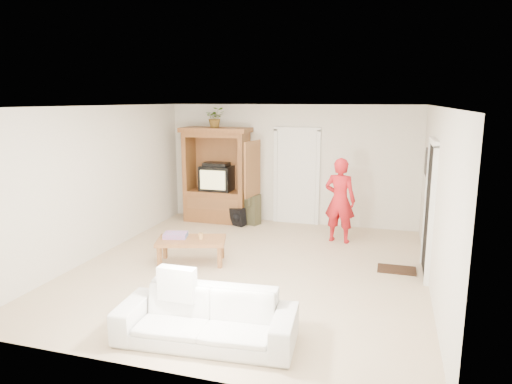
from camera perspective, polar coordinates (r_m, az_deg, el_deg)
floor at (r=7.54m, az=-0.80°, el=-9.51°), size 6.00×6.00×0.00m
ceiling at (r=7.04m, az=-0.86°, el=10.67°), size 6.00×6.00×0.00m
wall_back at (r=10.04m, az=4.31°, el=3.43°), size 5.50×0.00×5.50m
wall_front at (r=4.50m, az=-12.45°, el=-6.94°), size 5.50×0.00×5.50m
wall_left at (r=8.41m, az=-19.03°, el=1.26°), size 0.00×6.00×6.00m
wall_right at (r=6.89m, az=21.56°, el=-1.06°), size 0.00×6.00×6.00m
armoire at (r=10.23m, az=-4.79°, el=1.36°), size 1.82×1.14×2.10m
door_back at (r=10.02m, az=5.09°, el=1.78°), size 0.85×0.05×2.04m
doorway_right at (r=7.53m, az=20.86°, el=-2.18°), size 0.05×0.90×2.04m
framed_picture at (r=8.71m, az=20.58°, el=3.49°), size 0.03×0.60×0.48m
doormat at (r=7.79m, az=17.17°, el=-9.24°), size 0.60×0.40×0.02m
plant at (r=10.06m, az=-5.12°, el=9.26°), size 0.50×0.47×0.44m
man at (r=8.83m, az=10.44°, el=-1.03°), size 0.65×0.49×1.63m
sofa at (r=5.35m, az=-6.23°, el=-15.31°), size 2.07×0.94×0.59m
coffee_table at (r=7.74m, az=-8.09°, el=-6.21°), size 1.25×0.91×0.42m
towel at (r=7.83m, az=-10.03°, el=-5.33°), size 0.44×0.36×0.08m
candle at (r=7.69m, az=-6.91°, el=-5.47°), size 0.08×0.08×0.10m
backpack_black at (r=9.93m, az=-2.26°, el=-3.16°), size 0.36×0.29×0.39m
backpack_olive at (r=10.02m, az=-0.60°, el=-2.15°), size 0.42×0.36×0.68m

